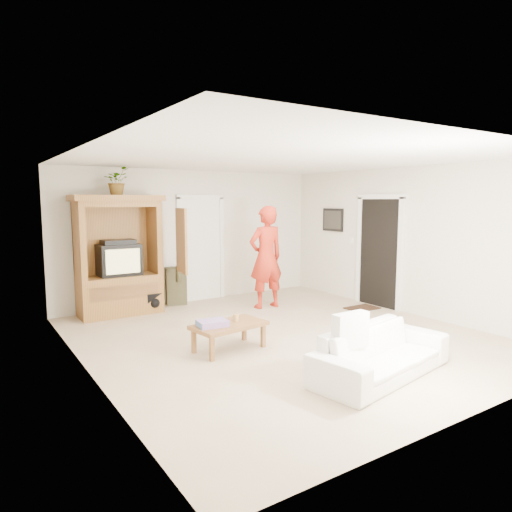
{
  "coord_description": "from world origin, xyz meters",
  "views": [
    {
      "loc": [
        -3.92,
        -5.29,
        2.01
      ],
      "look_at": [
        -0.07,
        0.6,
        1.15
      ],
      "focal_mm": 32.0,
      "sensor_mm": 36.0,
      "label": 1
    }
  ],
  "objects_px": {
    "armoire": "(120,263)",
    "sofa": "(381,352)",
    "coffee_table": "(229,327)",
    "man": "(266,257)"
  },
  "relations": [
    {
      "from": "sofa",
      "to": "man",
      "type": "bearing_deg",
      "value": 67.18
    },
    {
      "from": "armoire",
      "to": "sofa",
      "type": "relative_size",
      "value": 1.11
    },
    {
      "from": "sofa",
      "to": "coffee_table",
      "type": "bearing_deg",
      "value": 110.07
    },
    {
      "from": "armoire",
      "to": "coffee_table",
      "type": "distance_m",
      "value": 2.89
    },
    {
      "from": "armoire",
      "to": "coffee_table",
      "type": "bearing_deg",
      "value": -77.35
    },
    {
      "from": "armoire",
      "to": "man",
      "type": "xyz_separation_m",
      "value": [
        2.43,
        -0.99,
        0.05
      ]
    },
    {
      "from": "armoire",
      "to": "sofa",
      "type": "bearing_deg",
      "value": -70.14
    },
    {
      "from": "sofa",
      "to": "coffee_table",
      "type": "height_order",
      "value": "sofa"
    },
    {
      "from": "armoire",
      "to": "coffee_table",
      "type": "height_order",
      "value": "armoire"
    },
    {
      "from": "sofa",
      "to": "coffee_table",
      "type": "distance_m",
      "value": 2.02
    }
  ]
}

